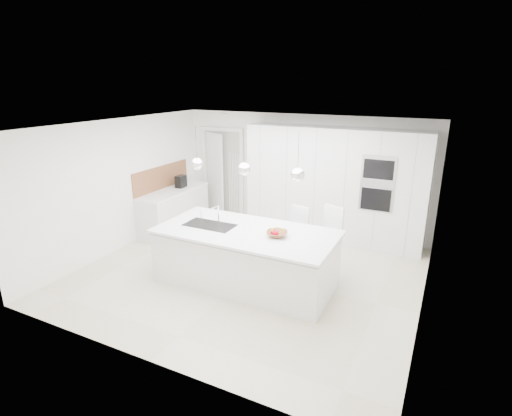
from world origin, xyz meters
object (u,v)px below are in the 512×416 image
at_px(island_base, 245,259).
at_px(espresso_machine, 181,181).
at_px(bar_stool_left, 297,239).
at_px(fruit_bowl, 277,234).
at_px(bar_stool_right, 330,243).

height_order(island_base, espresso_machine, espresso_machine).
relative_size(espresso_machine, bar_stool_left, 0.24).
height_order(island_base, bar_stool_left, bar_stool_left).
distance_m(fruit_bowl, bar_stool_right, 1.06).
bearing_deg(espresso_machine, bar_stool_left, -15.96).
bearing_deg(fruit_bowl, bar_stool_left, 89.47).
bearing_deg(bar_stool_right, bar_stool_left, -167.01).
bearing_deg(bar_stool_left, espresso_machine, 174.36).
bearing_deg(bar_stool_right, fruit_bowl, -108.43).
bearing_deg(espresso_machine, bar_stool_right, -14.38).
height_order(espresso_machine, bar_stool_right, bar_stool_right).
distance_m(island_base, espresso_machine, 3.15).
xyz_separation_m(fruit_bowl, bar_stool_left, (0.01, 0.86, -0.40)).
distance_m(island_base, fruit_bowl, 0.74).
distance_m(fruit_bowl, bar_stool_left, 0.95).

